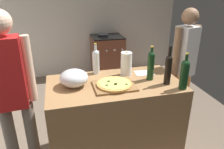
# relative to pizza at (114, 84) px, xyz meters

# --- Properties ---
(ground_plane) EXTENTS (4.39, 3.79, 0.02)m
(ground_plane) POSITION_rel_pizza_xyz_m (-0.17, 1.03, -0.94)
(ground_plane) COLOR #6B5B4C
(kitchen_wall_rear) EXTENTS (4.39, 0.10, 2.60)m
(kitchen_wall_rear) POSITION_rel_pizza_xyz_m (-0.17, 2.67, 0.37)
(kitchen_wall_rear) COLOR beige
(kitchen_wall_rear) RESTS_ON ground_plane
(counter) EXTENTS (1.35, 0.73, 0.90)m
(counter) POSITION_rel_pizza_xyz_m (0.02, 0.09, -0.48)
(counter) COLOR #9E7247
(counter) RESTS_ON ground_plane
(cutting_board) EXTENTS (0.40, 0.32, 0.02)m
(cutting_board) POSITION_rel_pizza_xyz_m (0.00, 0.00, -0.02)
(cutting_board) COLOR olive
(cutting_board) RESTS_ON counter
(pizza) EXTENTS (0.35, 0.35, 0.03)m
(pizza) POSITION_rel_pizza_xyz_m (0.00, 0.00, 0.00)
(pizza) COLOR tan
(pizza) RESTS_ON cutting_board
(mixing_bowl) EXTENTS (0.28, 0.28, 0.17)m
(mixing_bowl) POSITION_rel_pizza_xyz_m (-0.38, 0.11, 0.06)
(mixing_bowl) COLOR #B2B2B7
(mixing_bowl) RESTS_ON counter
(paper_towel_roll) EXTENTS (0.12, 0.12, 0.26)m
(paper_towel_roll) POSITION_rel_pizza_xyz_m (0.20, 0.25, 0.10)
(paper_towel_roll) COLOR white
(paper_towel_roll) RESTS_ON counter
(wine_bottle_green) EXTENTS (0.07, 0.07, 0.39)m
(wine_bottle_green) POSITION_rel_pizza_xyz_m (0.53, -0.07, 0.14)
(wine_bottle_green) COLOR black
(wine_bottle_green) RESTS_ON counter
(wine_bottle_clear) EXTENTS (0.08, 0.08, 0.36)m
(wine_bottle_clear) POSITION_rel_pizza_xyz_m (0.62, -0.20, 0.13)
(wine_bottle_clear) COLOR #143819
(wine_bottle_clear) RESTS_ON counter
(wine_bottle_amber) EXTENTS (0.07, 0.07, 0.36)m
(wine_bottle_amber) POSITION_rel_pizza_xyz_m (0.41, 0.08, 0.14)
(wine_bottle_amber) COLOR #143819
(wine_bottle_amber) RESTS_ON counter
(wine_bottle_dark) EXTENTS (0.08, 0.08, 0.34)m
(wine_bottle_dark) POSITION_rel_pizza_xyz_m (-0.11, 0.39, 0.12)
(wine_bottle_dark) COLOR silver
(wine_bottle_dark) RESTS_ON counter
(recipe_sheet) EXTENTS (0.22, 0.17, 0.00)m
(recipe_sheet) POSITION_rel_pizza_xyz_m (0.42, 0.25, -0.03)
(recipe_sheet) COLOR white
(recipe_sheet) RESTS_ON counter
(stove) EXTENTS (0.61, 0.58, 0.91)m
(stove) POSITION_rel_pizza_xyz_m (0.46, 2.27, -0.49)
(stove) COLOR brown
(stove) RESTS_ON ground_plane
(person_in_stripes) EXTENTS (0.40, 0.22, 1.66)m
(person_in_stripes) POSITION_rel_pizza_xyz_m (-0.92, -0.00, 0.04)
(person_in_stripes) COLOR slate
(person_in_stripes) RESTS_ON ground_plane
(person_in_red) EXTENTS (0.37, 0.25, 1.58)m
(person_in_red) POSITION_rel_pizza_xyz_m (0.97, 0.35, -0.02)
(person_in_red) COLOR #D88C4C
(person_in_red) RESTS_ON ground_plane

